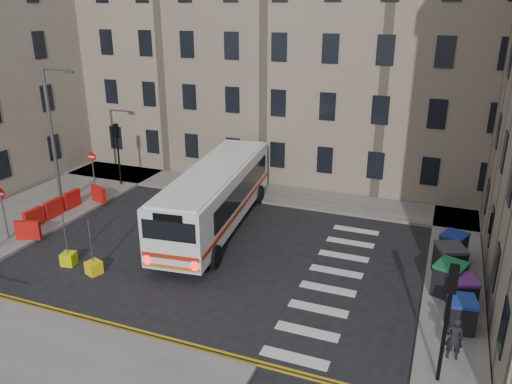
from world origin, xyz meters
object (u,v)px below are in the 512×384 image
Objects in this scene: wheelie_bin_a at (461,314)px; bollard_chevron at (69,259)px; wheelie_bin_b at (461,292)px; wheelie_bin_c at (449,279)px; wheelie_bin_e at (453,246)px; wheelie_bin_d at (449,261)px; streetlamp at (52,137)px; bollard_yellow at (94,268)px; bus at (216,194)px; pedestrian at (454,338)px.

wheelie_bin_a reaches higher than bollard_chevron.
wheelie_bin_b is 17.18m from bollard_chevron.
wheelie_bin_a is 1.57m from wheelie_bin_b.
wheelie_bin_e is at bearing 108.20° from wheelie_bin_c.
wheelie_bin_e is at bearing 64.01° from wheelie_bin_d.
streetlamp reaches higher than bollard_yellow.
bollard_yellow is at bearing 178.43° from wheelie_bin_d.
wheelie_bin_c reaches higher than wheelie_bin_b.
bus is at bearing 65.90° from bollard_yellow.
wheelie_bin_a is 0.80× the size of pedestrian.
bus reaches higher than wheelie_bin_e.
wheelie_bin_b is 4.11m from wheelie_bin_e.
wheelie_bin_d is (-0.04, 1.57, 0.03)m from wheelie_bin_c.
streetlamp is 5.15× the size of pedestrian.
pedestrian is (0.14, -7.53, 0.14)m from wheelie_bin_e.
pedestrian is at bearing -2.53° from bollard_chevron.
bus is at bearing -173.46° from wheelie_bin_c.
wheelie_bin_b is 0.96× the size of wheelie_bin_e.
bollard_yellow is at bearing -145.88° from wheelie_bin_c.
pedestrian is at bearing -106.15° from wheelie_bin_a.
wheelie_bin_d is at bearing 111.40° from wheelie_bin_c.
bollard_chevron is at bearing -132.75° from bus.
wheelie_bin_e is (0.10, 3.30, -0.05)m from wheelie_bin_c.
wheelie_bin_e reaches higher than bollard_yellow.
streetlamp is at bearing -19.10° from pedestrian.
wheelie_bin_a is at bearing -29.63° from bus.
bollard_yellow is at bearing -132.23° from wheelie_bin_e.
wheelie_bin_c is at bearing 101.33° from wheelie_bin_b.
wheelie_bin_b is 2.35× the size of bollard_yellow.
streetlamp is 5.25× the size of wheelie_bin_c.
wheelie_bin_d is at bearing -90.48° from pedestrian.
wheelie_bin_e is at bearing 3.41° from streetlamp.
wheelie_bin_c is 4.24m from pedestrian.
wheelie_bin_b is at bearing -99.20° from wheelie_bin_d.
wheelie_bin_e is 17.93m from bollard_chevron.
bollard_yellow is (-15.10, 0.47, -0.64)m from pedestrian.
wheelie_bin_a is at bearing 5.21° from bollard_yellow.
wheelie_bin_c is 0.98× the size of pedestrian.
wheelie_bin_d is 2.70× the size of bollard_yellow.
bollard_chevron is (-16.95, -1.13, -0.47)m from wheelie_bin_a.
wheelie_bin_d reaches higher than bollard_yellow.
streetlamp is at bearing 153.56° from wheelie_bin_b.
streetlamp is at bearing 140.11° from bollard_yellow.
streetlamp is at bearing 133.73° from bollard_chevron.
pedestrian reaches higher than bollard_chevron.
bollard_yellow is at bearing -39.89° from streetlamp.
wheelie_bin_c is 2.58× the size of bollard_yellow.
wheelie_bin_a is at bearing 3.82° from bollard_chevron.
wheelie_bin_a is (12.37, -5.20, -1.14)m from bus.
bus is 7.40m from bollard_yellow.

